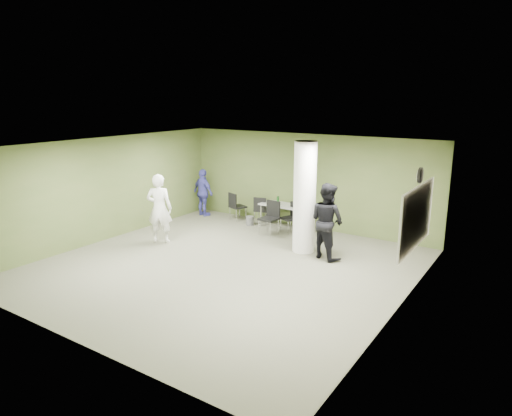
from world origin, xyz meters
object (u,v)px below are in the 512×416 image
Objects in this scene: chair_back_left at (236,204)px; woman_white at (159,208)px; man_black at (327,221)px; folding_table at (285,206)px; man_blue at (203,193)px.

woman_white is (-0.42, -2.90, 0.41)m from chair_back_left.
woman_white is at bearing 37.57° from man_black.
folding_table reaches higher than chair_back_left.
folding_table is 3.70m from woman_white.
man_black is at bearing 178.36° from chair_back_left.
chair_back_left is at bearing -1.91° from man_black.
woman_white is 2.93m from man_blue.
folding_table is 0.81× the size of man_black.
woman_white is at bearing 119.37° from man_blue.
chair_back_left is at bearing -126.22° from woman_white.
man_blue is (-0.82, 2.81, -0.16)m from woman_white.
man_black is at bearing 176.85° from man_blue.
folding_table is at bearing -153.24° from woman_white.
man_blue is at bearing -101.71° from woman_white.
chair_back_left is 0.48× the size of woman_white.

